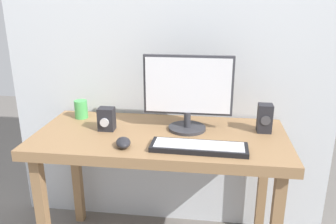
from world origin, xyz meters
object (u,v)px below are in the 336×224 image
Objects in this scene: audio_controller at (107,119)px; coffee_mug at (81,109)px; desk at (161,148)px; monitor at (188,92)px; speaker_right at (265,118)px; keyboard_primary at (199,147)px; mouse at (123,143)px.

coffee_mug is (-0.21, 0.17, -0.01)m from audio_controller.
monitor is (0.13, 0.09, 0.29)m from desk.
speaker_right reaches higher than desk.
speaker_right is at bearing 39.49° from keyboard_primary.
monitor is at bearing 9.43° from audio_controller.
coffee_mug is (-0.35, 0.37, 0.03)m from mouse.
mouse is at bearing -46.89° from coffee_mug.
mouse is at bearing -177.77° from keyboard_primary.
keyboard_primary is at bearing -14.56° from mouse.
audio_controller reaches higher than coffee_mug.
mouse is at bearing -54.95° from audio_controller.
mouse is at bearing -135.99° from monitor.
audio_controller is at bearing -174.31° from speaker_right.
speaker_right reaches higher than audio_controller.
keyboard_primary is 0.53m from audio_controller.
coffee_mug is at bearing 171.04° from monitor.
audio_controller reaches higher than desk.
mouse is 0.71× the size of speaker_right.
coffee_mug is at bearing 153.06° from keyboard_primary.
monitor is 4.38× the size of mouse.
monitor reaches higher than desk.
keyboard_primary is at bearing -20.70° from audio_controller.
audio_controller is (-0.50, 0.19, 0.05)m from keyboard_primary.
desk is at bearing 140.18° from keyboard_primary.
coffee_mug reaches higher than keyboard_primary.
speaker_right reaches higher than mouse.
speaker_right is 1.03m from coffee_mug.
speaker_right is 1.44× the size of coffee_mug.
speaker_right is at bearing 1.69° from monitor.
keyboard_primary is 4.33× the size of coffee_mug.
desk is 0.33m from monitor.
coffee_mug is at bearing 159.57° from desk.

